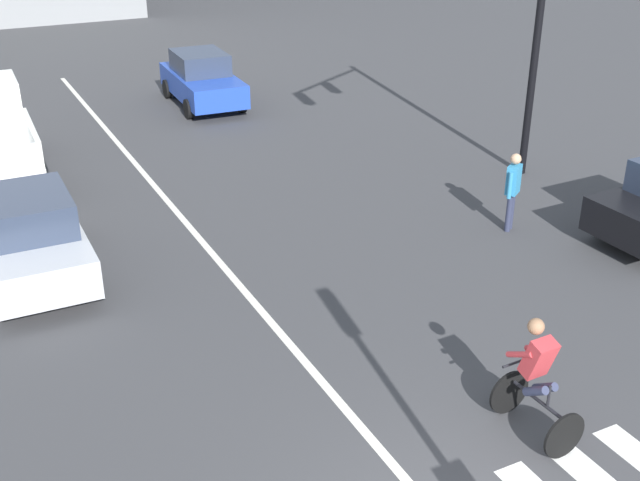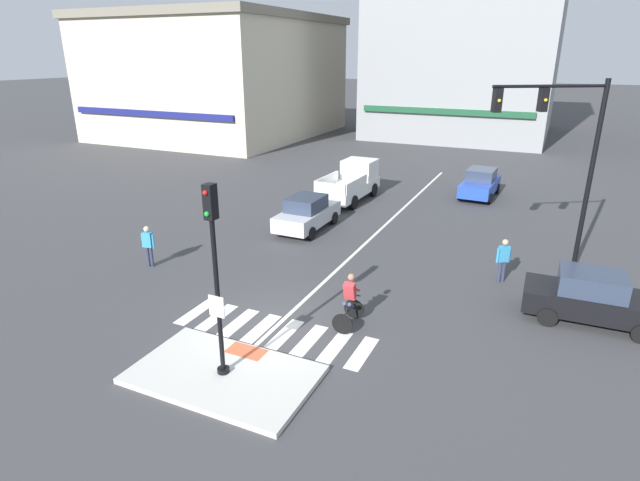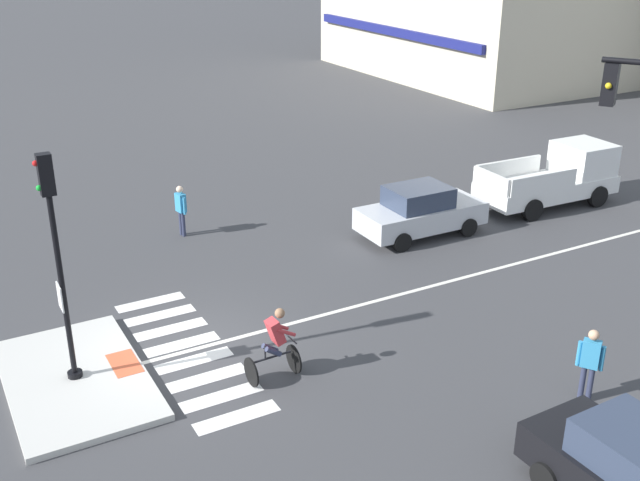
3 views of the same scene
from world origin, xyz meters
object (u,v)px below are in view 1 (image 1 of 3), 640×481
object	(u,v)px
car_silver_westbound_far	(30,235)
cyclist	(537,377)
car_blue_eastbound_distant	(202,79)
pedestrian_waiting_far_side	(513,186)

from	to	relation	value
car_silver_westbound_far	cyclist	xyz separation A→B (m)	(5.22, -7.66, 0.06)
car_blue_eastbound_distant	car_silver_westbound_far	size ratio (longest dim) A/B	1.01
pedestrian_waiting_far_side	car_blue_eastbound_distant	bearing A→B (deg)	102.08
car_blue_eastbound_distant	car_silver_westbound_far	world-z (taller)	same
cyclist	pedestrian_waiting_far_side	distance (m)	6.59
car_silver_westbound_far	car_blue_eastbound_distant	bearing A→B (deg)	55.40
cyclist	pedestrian_waiting_far_side	bearing A→B (deg)	53.60
car_silver_westbound_far	pedestrian_waiting_far_side	distance (m)	9.43
car_blue_eastbound_distant	car_silver_westbound_far	xyz separation A→B (m)	(-6.58, -9.54, 0.00)
car_silver_westbound_far	cyclist	size ratio (longest dim) A/B	2.45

